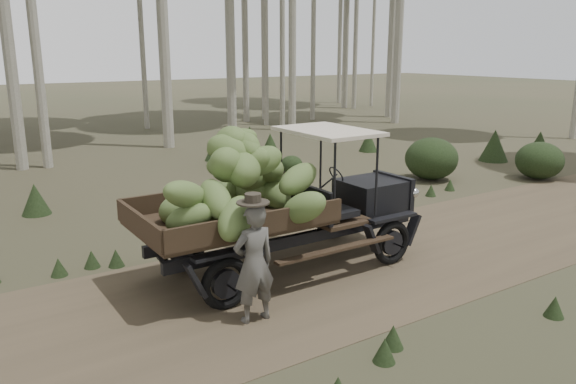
# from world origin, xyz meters

# --- Properties ---
(ground) EXTENTS (120.00, 120.00, 0.00)m
(ground) POSITION_xyz_m (0.00, 0.00, 0.00)
(ground) COLOR #473D2B
(ground) RESTS_ON ground
(dirt_track) EXTENTS (70.00, 4.00, 0.01)m
(dirt_track) POSITION_xyz_m (0.00, 0.00, 0.00)
(dirt_track) COLOR brown
(dirt_track) RESTS_ON ground
(banana_truck) EXTENTS (4.96, 2.57, 2.51)m
(banana_truck) POSITION_xyz_m (-2.21, 0.46, 1.42)
(banana_truck) COLOR black
(banana_truck) RESTS_ON ground
(farmer) EXTENTS (0.59, 0.43, 1.75)m
(farmer) POSITION_xyz_m (-3.14, -0.78, 0.83)
(farmer) COLOR #514E4A
(farmer) RESTS_ON ground
(undergrowth) EXTENTS (21.68, 19.41, 1.32)m
(undergrowth) POSITION_xyz_m (0.29, 0.21, 0.54)
(undergrowth) COLOR #233319
(undergrowth) RESTS_ON ground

